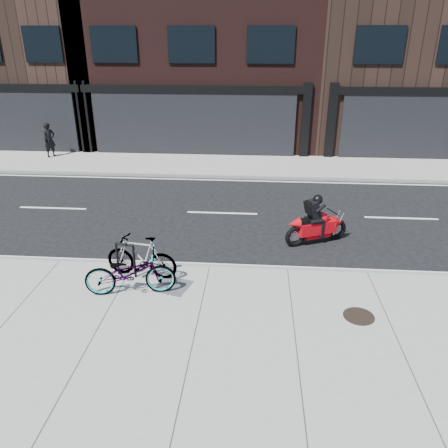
# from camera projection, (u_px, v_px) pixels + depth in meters

# --- Properties ---
(ground) EXTENTS (120.00, 120.00, 0.00)m
(ground) POSITION_uv_depth(u_px,v_px,m) (217.00, 238.00, 13.14)
(ground) COLOR black
(ground) RESTS_ON ground
(sidewalk_near) EXTENTS (60.00, 6.00, 0.13)m
(sidewalk_near) POSITION_uv_depth(u_px,v_px,m) (193.00, 344.00, 8.55)
(sidewalk_near) COLOR gray
(sidewalk_near) RESTS_ON ground
(sidewalk_far) EXTENTS (60.00, 3.50, 0.13)m
(sidewalk_far) POSITION_uv_depth(u_px,v_px,m) (232.00, 165.00, 20.20)
(sidewalk_far) COLOR gray
(sidewalk_far) RESTS_ON ground
(building_midwest) EXTENTS (10.00, 10.00, 12.00)m
(building_midwest) POSITION_uv_depth(u_px,v_px,m) (30.00, 27.00, 24.84)
(building_midwest) COLOR black
(building_midwest) RESTS_ON ground
(building_center) EXTENTS (12.00, 10.00, 14.50)m
(building_center) POSITION_uv_depth(u_px,v_px,m) (204.00, 2.00, 23.64)
(building_center) COLOR black
(building_center) RESTS_ON ground
(building_mideast) EXTENTS (12.00, 10.00, 12.50)m
(building_mideast) POSITION_uv_depth(u_px,v_px,m) (428.00, 22.00, 23.19)
(building_mideast) COLOR black
(building_mideast) RESTS_ON ground
(bike_rack) EXTENTS (0.52, 0.17, 0.88)m
(bike_rack) POSITION_uv_depth(u_px,v_px,m) (126.00, 257.00, 10.65)
(bike_rack) COLOR black
(bike_rack) RESTS_ON sidewalk_near
(bicycle_front) EXTENTS (2.15, 1.06, 1.08)m
(bicycle_front) POSITION_uv_depth(u_px,v_px,m) (130.00, 273.00, 9.90)
(bicycle_front) COLOR gray
(bicycle_front) RESTS_ON sidewalk_near
(bicycle_rear) EXTENTS (1.87, 0.79, 1.09)m
(bicycle_rear) POSITION_uv_depth(u_px,v_px,m) (141.00, 256.00, 10.61)
(bicycle_rear) COLOR gray
(bicycle_rear) RESTS_ON sidewalk_near
(motorcycle) EXTENTS (1.89, 1.07, 1.51)m
(motorcycle) POSITION_uv_depth(u_px,v_px,m) (320.00, 223.00, 12.64)
(motorcycle) COLOR black
(motorcycle) RESTS_ON ground
(pedestrian) EXTENTS (0.65, 0.71, 1.64)m
(pedestrian) POSITION_uv_depth(u_px,v_px,m) (49.00, 140.00, 21.05)
(pedestrian) COLOR black
(pedestrian) RESTS_ON sidewalk_far
(manhole_cover) EXTENTS (0.84, 0.84, 0.02)m
(manhole_cover) POSITION_uv_depth(u_px,v_px,m) (359.00, 316.00, 9.27)
(manhole_cover) COLOR black
(manhole_cover) RESTS_ON sidewalk_near
(utility_grate) EXTENTS (0.93, 0.93, 0.02)m
(utility_grate) POSITION_uv_depth(u_px,v_px,m) (173.00, 286.00, 10.38)
(utility_grate) COLOR #414143
(utility_grate) RESTS_ON sidewalk_near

